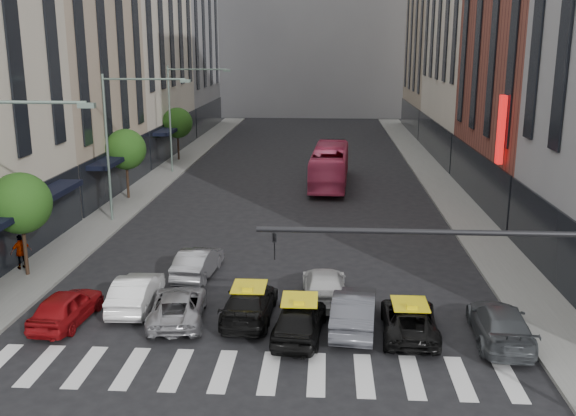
% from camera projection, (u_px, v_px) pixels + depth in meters
% --- Properties ---
extents(ground, '(160.00, 160.00, 0.00)m').
position_uv_depth(ground, '(247.00, 395.00, 20.38)').
color(ground, black).
rests_on(ground, ground).
extents(sidewalk_left, '(3.00, 96.00, 0.15)m').
position_uv_depth(sidewalk_left, '(148.00, 187.00, 50.06)').
color(sidewalk_left, slate).
rests_on(sidewalk_left, ground).
extents(sidewalk_right, '(3.00, 96.00, 0.15)m').
position_uv_depth(sidewalk_right, '(446.00, 191.00, 48.69)').
color(sidewalk_right, slate).
rests_on(sidewalk_right, ground).
extents(building_left_b, '(8.00, 16.00, 24.00)m').
position_uv_depth(building_left_b, '(55.00, 28.00, 45.52)').
color(building_left_b, tan).
rests_on(building_left_b, ground).
extents(building_left_d, '(8.00, 18.00, 30.00)m').
position_uv_depth(building_left_d, '(174.00, 11.00, 80.57)').
color(building_left_d, gray).
rests_on(building_left_d, ground).
extents(building_right_b, '(8.00, 18.00, 26.00)m').
position_uv_depth(building_right_b, '(550.00, 11.00, 42.28)').
color(building_right_b, brown).
rests_on(building_right_b, ground).
extents(building_right_d, '(8.00, 18.00, 28.00)m').
position_uv_depth(building_right_d, '(448.00, 18.00, 78.80)').
color(building_right_d, tan).
rests_on(building_right_d, ground).
extents(tree_near, '(2.88, 2.88, 4.95)m').
position_uv_depth(tree_near, '(20.00, 203.00, 29.85)').
color(tree_near, black).
rests_on(tree_near, sidewalk_left).
extents(tree_mid, '(2.88, 2.88, 4.95)m').
position_uv_depth(tree_mid, '(126.00, 149.00, 45.33)').
color(tree_mid, black).
rests_on(tree_mid, sidewalk_left).
extents(tree_far, '(2.88, 2.88, 4.95)m').
position_uv_depth(tree_far, '(177.00, 123.00, 60.81)').
color(tree_far, black).
rests_on(tree_far, sidewalk_left).
extents(streetlamp_mid, '(5.38, 0.25, 9.00)m').
position_uv_depth(streetlamp_mid, '(121.00, 128.00, 38.87)').
color(streetlamp_mid, gray).
rests_on(streetlamp_mid, sidewalk_left).
extents(streetlamp_far, '(5.38, 0.25, 9.00)m').
position_uv_depth(streetlamp_far, '(180.00, 105.00, 54.35)').
color(streetlamp_far, gray).
rests_on(streetlamp_far, sidewalk_left).
extents(traffic_signal, '(10.10, 0.20, 6.00)m').
position_uv_depth(traffic_signal, '(514.00, 279.00, 17.85)').
color(traffic_signal, black).
rests_on(traffic_signal, ground).
extents(liberty_sign, '(0.30, 0.70, 4.00)m').
position_uv_depth(liberty_sign, '(501.00, 130.00, 37.50)').
color(liberty_sign, red).
rests_on(liberty_sign, ground).
extents(car_red, '(1.97, 4.22, 1.40)m').
position_uv_depth(car_red, '(66.00, 307.00, 25.49)').
color(car_red, maroon).
rests_on(car_red, ground).
extents(car_white_front, '(1.66, 4.39, 1.43)m').
position_uv_depth(car_white_front, '(136.00, 292.00, 27.02)').
color(car_white_front, white).
rests_on(car_white_front, ground).
extents(car_silver, '(2.64, 4.78, 1.27)m').
position_uv_depth(car_silver, '(178.00, 306.00, 25.75)').
color(car_silver, gray).
rests_on(car_silver, ground).
extents(taxi_left, '(2.10, 4.80, 1.37)m').
position_uv_depth(taxi_left, '(249.00, 303.00, 25.90)').
color(taxi_left, black).
rests_on(taxi_left, ground).
extents(taxi_center, '(2.21, 4.56, 1.50)m').
position_uv_depth(taxi_center, '(300.00, 319.00, 24.28)').
color(taxi_center, black).
rests_on(taxi_center, ground).
extents(car_grey_mid, '(2.04, 4.79, 1.54)m').
position_uv_depth(car_grey_mid, '(354.00, 310.00, 25.02)').
color(car_grey_mid, '#43444B').
rests_on(car_grey_mid, ground).
extents(taxi_right, '(2.27, 4.55, 1.24)m').
position_uv_depth(taxi_right, '(409.00, 320.00, 24.50)').
color(taxi_right, black).
rests_on(taxi_right, ground).
extents(car_grey_curb, '(2.27, 4.96, 1.41)m').
position_uv_depth(car_grey_curb, '(500.00, 324.00, 23.92)').
color(car_grey_curb, '#44494D').
rests_on(car_grey_curb, ground).
extents(car_row2_left, '(1.90, 4.39, 1.41)m').
position_uv_depth(car_row2_left, '(198.00, 262.00, 30.76)').
color(car_row2_left, gray).
rests_on(car_row2_left, ground).
extents(car_row2_right, '(2.04, 4.73, 1.35)m').
position_uv_depth(car_row2_right, '(324.00, 285.00, 27.84)').
color(car_row2_right, silver).
rests_on(car_row2_right, ground).
extents(bus, '(3.18, 11.36, 3.13)m').
position_uv_depth(bus, '(330.00, 166.00, 50.53)').
color(bus, '#D13D67').
rests_on(bus, ground).
extents(pedestrian_far, '(1.01, 1.01, 1.72)m').
position_uv_depth(pedestrian_far, '(21.00, 252.00, 31.29)').
color(pedestrian_far, gray).
rests_on(pedestrian_far, sidewalk_left).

